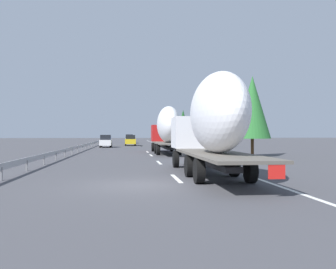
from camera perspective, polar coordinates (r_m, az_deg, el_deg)
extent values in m
plane|color=#424247|center=(54.64, -5.89, -2.06)|extent=(260.00, 260.00, 0.00)
cube|color=white|center=(16.88, 1.32, -6.90)|extent=(3.20, 0.20, 0.01)
cube|color=white|center=(26.06, -1.41, -4.43)|extent=(3.20, 0.20, 0.01)
cube|color=white|center=(35.03, -2.68, -3.27)|extent=(3.20, 0.20, 0.01)
cube|color=white|center=(41.56, -3.26, -2.74)|extent=(3.20, 0.20, 0.01)
cube|color=white|center=(60.54, -4.23, -1.85)|extent=(3.20, 0.20, 0.01)
cube|color=white|center=(60.50, -4.22, -1.85)|extent=(3.20, 0.20, 0.01)
cube|color=white|center=(59.93, -0.66, -1.87)|extent=(110.00, 0.20, 0.01)
cube|color=#B21919|center=(42.61, -0.91, 0.22)|extent=(2.40, 2.50, 1.90)
cube|color=black|center=(43.71, -1.05, 0.87)|extent=(0.08, 2.12, 0.80)
cube|color=#262628|center=(39.57, -0.49, -1.91)|extent=(11.34, 0.70, 0.24)
cube|color=#59544C|center=(36.49, 0.01, -1.35)|extent=(9.92, 2.50, 0.12)
ellipsoid|color=white|center=(36.31, 0.04, 1.59)|extent=(7.70, 2.20, 3.61)
cube|color=red|center=(31.70, 2.23, -2.00)|extent=(0.04, 0.56, 0.56)
cylinder|color=black|center=(42.55, -2.39, -1.98)|extent=(1.04, 0.30, 1.04)
cylinder|color=black|center=(42.75, 0.56, -1.97)|extent=(1.04, 0.30, 1.04)
cylinder|color=black|center=(37.60, -1.86, -2.25)|extent=(1.04, 0.35, 1.04)
cylinder|color=black|center=(37.84, 1.46, -2.23)|extent=(1.04, 0.35, 1.04)
cylinder|color=black|center=(35.21, -1.56, -2.41)|extent=(1.04, 0.35, 1.04)
cylinder|color=black|center=(35.46, 1.99, -2.39)|extent=(1.04, 0.35, 1.04)
cube|color=silver|center=(22.42, 4.02, 0.33)|extent=(2.40, 2.50, 1.90)
cube|color=black|center=(23.51, 3.54, 1.53)|extent=(0.08, 2.12, 0.80)
cube|color=#262628|center=(19.48, 5.63, -4.00)|extent=(11.22, 0.70, 0.24)
cube|color=#59544C|center=(16.49, 7.84, -3.11)|extent=(9.80, 2.50, 0.12)
ellipsoid|color=white|center=(16.58, 7.76, 3.38)|extent=(6.78, 2.20, 3.62)
cube|color=red|center=(12.11, 16.71, -5.41)|extent=(0.04, 0.56, 0.56)
cylinder|color=black|center=(22.31, 1.23, -3.86)|extent=(1.04, 0.30, 1.04)
cylinder|color=black|center=(22.70, 6.76, -3.80)|extent=(1.04, 0.30, 1.04)
cylinder|color=black|center=(17.48, 3.35, -4.96)|extent=(1.04, 0.35, 1.04)
cylinder|color=black|center=(17.98, 10.31, -4.82)|extent=(1.04, 0.35, 1.04)
cylinder|color=black|center=(15.13, 4.89, -5.75)|extent=(1.04, 0.35, 1.04)
cylinder|color=black|center=(15.70, 12.83, -5.54)|extent=(1.04, 0.35, 1.04)
cube|color=#28479E|center=(88.27, -6.10, -0.76)|extent=(4.25, 1.83, 0.84)
cube|color=black|center=(87.94, -6.10, -0.23)|extent=(2.34, 1.61, 0.77)
cylinder|color=black|center=(89.59, -6.63, -1.01)|extent=(0.64, 0.22, 0.64)
cylinder|color=black|center=(89.60, -5.59, -1.01)|extent=(0.64, 0.22, 0.64)
cylinder|color=black|center=(86.96, -6.63, -1.05)|extent=(0.64, 0.22, 0.64)
cylinder|color=black|center=(86.96, -5.56, -1.05)|extent=(0.64, 0.22, 0.64)
cube|color=#ADB2B7|center=(77.35, -6.08, -0.88)|extent=(4.06, 1.71, 0.84)
cube|color=black|center=(77.04, -6.08, -0.32)|extent=(2.23, 1.50, 0.68)
cylinder|color=black|center=(78.62, -6.64, -1.17)|extent=(0.64, 0.22, 0.64)
cylinder|color=black|center=(78.63, -5.54, -1.17)|extent=(0.64, 0.22, 0.64)
cylinder|color=black|center=(76.11, -6.65, -1.21)|extent=(0.64, 0.22, 0.64)
cylinder|color=black|center=(76.11, -5.51, -1.21)|extent=(0.64, 0.22, 0.64)
cube|color=white|center=(56.19, -9.73, -1.25)|extent=(4.44, 1.72, 0.84)
cube|color=black|center=(55.85, -9.75, -0.44)|extent=(2.44, 1.51, 0.75)
cylinder|color=black|center=(57.63, -10.40, -1.63)|extent=(0.64, 0.22, 0.64)
cylinder|color=black|center=(57.54, -8.89, -1.63)|extent=(0.64, 0.22, 0.64)
cylinder|color=black|center=(54.88, -10.60, -1.72)|extent=(0.64, 0.22, 0.64)
cylinder|color=black|center=(54.79, -9.02, -1.72)|extent=(0.64, 0.22, 0.64)
cube|color=gold|center=(64.10, -5.93, -1.08)|extent=(4.72, 1.84, 0.84)
cube|color=black|center=(63.73, -5.93, -0.39)|extent=(2.60, 1.62, 0.71)
cylinder|color=black|center=(65.57, -6.66, -1.42)|extent=(0.64, 0.22, 0.64)
cylinder|color=black|center=(65.58, -5.22, -1.42)|extent=(0.64, 0.22, 0.64)
cylinder|color=black|center=(62.64, -6.67, -1.49)|extent=(0.64, 0.22, 0.64)
cylinder|color=black|center=(62.65, -5.17, -1.49)|extent=(0.64, 0.22, 0.64)
cylinder|color=gray|center=(56.43, 0.92, -0.84)|extent=(0.10, 0.10, 2.26)
cube|color=#2D569E|center=(56.43, 0.92, 0.66)|extent=(0.06, 0.90, 0.70)
cylinder|color=#472D19|center=(34.16, 13.11, -1.99)|extent=(0.28, 0.28, 1.64)
cone|color=#286B2D|center=(34.23, 13.11, 4.20)|extent=(3.32, 3.32, 5.74)
cylinder|color=#472D19|center=(93.62, 2.15, -0.66)|extent=(0.33, 0.33, 1.63)
cone|color=#194C1E|center=(93.64, 2.15, 1.45)|extent=(3.88, 3.88, 5.26)
cylinder|color=#472D19|center=(73.11, 2.39, -0.96)|extent=(0.33, 0.33, 1.42)
cone|color=#194C1E|center=(73.13, 2.39, 1.75)|extent=(2.89, 2.89, 5.48)
cylinder|color=#472D19|center=(62.16, 6.53, -1.09)|extent=(0.29, 0.29, 1.53)
cone|color=#286B2D|center=(62.19, 6.54, 2.32)|extent=(3.69, 3.69, 5.89)
cube|color=#9EA0A5|center=(57.89, -11.86, -1.35)|extent=(94.00, 0.06, 0.32)
cube|color=slate|center=(17.72, -24.74, -5.62)|extent=(0.10, 0.10, 0.60)
cube|color=slate|center=(21.62, -21.31, -4.58)|extent=(0.10, 0.10, 0.60)
cube|color=slate|center=(25.58, -18.94, -3.85)|extent=(0.10, 0.10, 0.60)
cube|color=slate|center=(29.58, -17.21, -3.32)|extent=(0.10, 0.10, 0.60)
cube|color=slate|center=(33.59, -15.89, -2.91)|extent=(0.10, 0.10, 0.60)
cube|color=slate|center=(37.62, -14.86, -2.59)|extent=(0.10, 0.10, 0.60)
cube|color=slate|center=(41.67, -14.03, -2.33)|extent=(0.10, 0.10, 0.60)
cube|color=slate|center=(45.72, -13.34, -2.11)|extent=(0.10, 0.10, 0.60)
cube|color=slate|center=(49.77, -12.77, -1.93)|extent=(0.10, 0.10, 0.60)
cube|color=slate|center=(53.83, -12.28, -1.78)|extent=(0.10, 0.10, 0.60)
cube|color=slate|center=(57.90, -11.86, -1.64)|extent=(0.10, 0.10, 0.60)
cube|color=slate|center=(61.96, -11.50, -1.53)|extent=(0.10, 0.10, 0.60)
cube|color=slate|center=(66.03, -11.18, -1.43)|extent=(0.10, 0.10, 0.60)
cube|color=slate|center=(70.11, -10.90, -1.34)|extent=(0.10, 0.10, 0.60)
cube|color=slate|center=(74.18, -10.65, -1.26)|extent=(0.10, 0.10, 0.60)
cube|color=slate|center=(78.26, -10.42, -1.19)|extent=(0.10, 0.10, 0.60)
cube|color=slate|center=(82.33, -10.22, -1.13)|extent=(0.10, 0.10, 0.60)
cube|color=slate|center=(86.41, -10.04, -1.07)|extent=(0.10, 0.10, 0.60)
cube|color=slate|center=(90.49, -9.87, -1.02)|extent=(0.10, 0.10, 0.60)
cube|color=slate|center=(94.57, -9.72, -0.97)|extent=(0.10, 0.10, 0.60)
cube|color=slate|center=(98.64, -9.58, -0.92)|extent=(0.10, 0.10, 0.60)
cube|color=slate|center=(102.72, -9.45, -0.88)|extent=(0.10, 0.10, 0.60)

